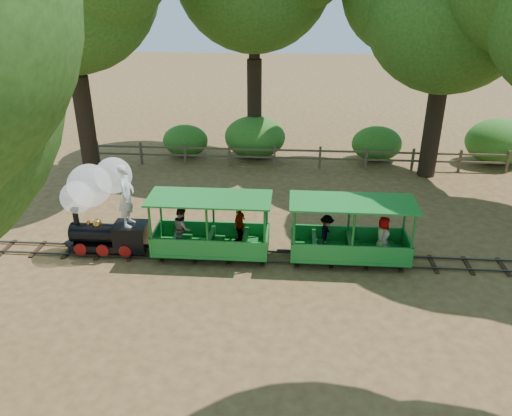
# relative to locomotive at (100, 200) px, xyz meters

# --- Properties ---
(ground) EXTENTS (90.00, 90.00, 0.00)m
(ground) POSITION_rel_locomotive_xyz_m (5.82, -0.06, -1.75)
(ground) COLOR olive
(ground) RESTS_ON ground
(track) EXTENTS (22.00, 1.00, 0.10)m
(track) POSITION_rel_locomotive_xyz_m (5.82, -0.06, -1.68)
(track) COLOR #3F3D3A
(track) RESTS_ON ground
(locomotive) EXTENTS (2.68, 1.26, 3.08)m
(locomotive) POSITION_rel_locomotive_xyz_m (0.00, 0.00, 0.00)
(locomotive) COLOR black
(locomotive) RESTS_ON ground
(carriage_front) EXTENTS (3.56, 1.47, 1.85)m
(carriage_front) POSITION_rel_locomotive_xyz_m (3.21, -0.05, -0.95)
(carriage_front) COLOR #1B7F2B
(carriage_front) RESTS_ON track
(carriage_rear) EXTENTS (3.56, 1.45, 1.85)m
(carriage_rear) POSITION_rel_locomotive_xyz_m (7.36, -0.07, -0.97)
(carriage_rear) COLOR #1B7F2B
(carriage_rear) RESTS_ON track
(fence) EXTENTS (18.10, 0.10, 1.00)m
(fence) POSITION_rel_locomotive_xyz_m (5.82, 7.94, -1.17)
(fence) COLOR brown
(fence) RESTS_ON ground
(shrub_west) EXTENTS (2.12, 1.63, 1.47)m
(shrub_west) POSITION_rel_locomotive_xyz_m (0.59, 9.24, -1.01)
(shrub_west) COLOR #2D6B1E
(shrub_west) RESTS_ON ground
(shrub_mid_w) EXTENTS (2.81, 2.16, 1.95)m
(shrub_mid_w) POSITION_rel_locomotive_xyz_m (3.86, 9.24, -0.77)
(shrub_mid_w) COLOR #2D6B1E
(shrub_mid_w) RESTS_ON ground
(shrub_mid_e) EXTENTS (2.28, 1.76, 1.58)m
(shrub_mid_e) POSITION_rel_locomotive_xyz_m (9.45, 9.24, -0.96)
(shrub_mid_e) COLOR #2D6B1E
(shrub_mid_e) RESTS_ON ground
(shrub_east) EXTENTS (2.95, 2.27, 2.04)m
(shrub_east) POSITION_rel_locomotive_xyz_m (14.82, 9.24, -0.72)
(shrub_east) COLOR #2D6B1E
(shrub_east) RESTS_ON ground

